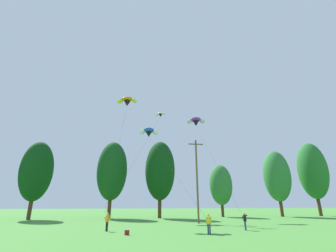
# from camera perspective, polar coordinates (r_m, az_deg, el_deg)

# --- Properties ---
(treeline_tree_b) EXTENTS (5.29, 5.29, 12.91)m
(treeline_tree_b) POSITION_cam_1_polar(r_m,az_deg,el_deg) (46.62, -29.46, -9.53)
(treeline_tree_b) COLOR #472D19
(treeline_tree_b) RESTS_ON ground_plane
(treeline_tree_c) EXTENTS (5.52, 5.52, 13.77)m
(treeline_tree_c) POSITION_cam_1_polar(r_m,az_deg,el_deg) (45.62, -13.51, -10.54)
(treeline_tree_c) COLOR #472D19
(treeline_tree_c) RESTS_ON ground_plane
(treeline_tree_d) EXTENTS (5.57, 5.57, 13.96)m
(treeline_tree_d) POSITION_cam_1_polar(r_m,az_deg,el_deg) (44.91, -1.96, -10.77)
(treeline_tree_d) COLOR #472D19
(treeline_tree_d) RESTS_ON ground_plane
(treeline_tree_e) EXTENTS (4.50, 4.50, 10.01)m
(treeline_tree_e) POSITION_cam_1_polar(r_m,az_deg,el_deg) (49.61, 12.78, -13.83)
(treeline_tree_e) COLOR #472D19
(treeline_tree_e) RESTS_ON ground_plane
(treeline_tree_f) EXTENTS (5.34, 5.34, 13.11)m
(treeline_tree_f) POSITION_cam_1_polar(r_m,az_deg,el_deg) (54.51, 25.05, -10.97)
(treeline_tree_f) COLOR #472D19
(treeline_tree_f) RESTS_ON ground_plane
(treeline_tree_g) EXTENTS (5.97, 5.97, 15.44)m
(treeline_tree_g) POSITION_cam_1_polar(r_m,az_deg,el_deg) (61.05, 31.83, -9.22)
(treeline_tree_g) COLOR #472D19
(treeline_tree_g) RESTS_ON ground_plane
(utility_pole) EXTENTS (2.20, 0.26, 11.41)m
(utility_pole) POSITION_cam_1_polar(r_m,az_deg,el_deg) (33.87, 7.11, -12.41)
(utility_pole) COLOR brown
(utility_pole) RESTS_ON ground_plane
(kite_flyer_near) EXTENTS (0.75, 0.76, 1.69)m
(kite_flyer_near) POSITION_cam_1_polar(r_m,az_deg,el_deg) (25.11, -14.62, -21.38)
(kite_flyer_near) COLOR black
(kite_flyer_near) RESTS_ON ground_plane
(kite_flyer_mid) EXTENTS (0.48, 0.58, 1.69)m
(kite_flyer_mid) POSITION_cam_1_polar(r_m,az_deg,el_deg) (22.50, 9.92, -22.13)
(kite_flyer_mid) COLOR navy
(kite_flyer_mid) RESTS_ON ground_plane
(kite_flyer_far) EXTENTS (0.62, 0.65, 1.69)m
(kite_flyer_far) POSITION_cam_1_polar(r_m,az_deg,el_deg) (26.47, 18.26, -20.89)
(kite_flyer_far) COLOR navy
(kite_flyer_far) RESTS_ON ground_plane
(parafoil_kite_high_white) EXTENTS (7.99, 17.32, 17.46)m
(parafoil_kite_high_white) POSITION_cam_1_polar(r_m,az_deg,el_deg) (44.43, -1.89, 2.81)
(parafoil_kite_high_white) COLOR white
(parafoil_kite_mid_blue_white) EXTENTS (6.19, 19.02, 14.23)m
(parafoil_kite_mid_blue_white) POSITION_cam_1_polar(r_m,az_deg,el_deg) (41.51, -4.70, -1.54)
(parafoil_kite_mid_blue_white) COLOR blue
(parafoil_kite_far_purple) EXTENTS (3.71, 18.57, 16.99)m
(parafoil_kite_far_purple) POSITION_cam_1_polar(r_m,az_deg,el_deg) (45.74, 6.84, 1.10)
(parafoil_kite_far_purple) COLOR purple
(parafoil_kite_low_orange) EXTENTS (3.37, 10.00, 16.78)m
(parafoil_kite_low_orange) POSITION_cam_1_polar(r_m,az_deg,el_deg) (37.14, -9.97, 6.01)
(parafoil_kite_low_orange) COLOR orange
(backpack) EXTENTS (0.40, 0.39, 0.40)m
(backpack) POSITION_cam_1_polar(r_m,az_deg,el_deg) (22.03, -10.01, -24.27)
(backpack) COLOR maroon
(backpack) RESTS_ON ground_plane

